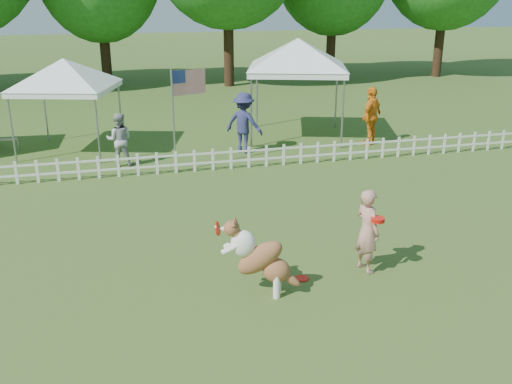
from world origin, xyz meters
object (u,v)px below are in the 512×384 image
dog (261,258)px  canopy_tent_left (68,107)px  spectator_a (119,140)px  canopy_tent_right (297,90)px  flag_pole (174,122)px  spectator_c (371,116)px  handler (367,231)px  spectator_b (244,123)px  frisbee_on_turf (302,278)px

dog → canopy_tent_left: canopy_tent_left is taller
dog → spectator_a: spectator_a is taller
dog → canopy_tent_right: bearing=90.7°
canopy_tent_right → flag_pole: bearing=-128.2°
dog → spectator_c: spectator_c is taller
handler → spectator_c: (3.73, 7.98, 0.16)m
handler → spectator_c: spectator_c is taller
canopy_tent_left → flag_pole: (2.81, -2.81, 0.01)m
canopy_tent_left → flag_pole: flag_pole is taller
flag_pole → spectator_b: flag_pole is taller
handler → dog: bearing=86.0°
handler → spectator_c: 8.81m
frisbee_on_turf → canopy_tent_right: size_ratio=0.07×
handler → canopy_tent_right: canopy_tent_right is taller
spectator_b → handler: bearing=131.4°
flag_pole → spectator_b: size_ratio=1.52×
canopy_tent_left → spectator_b: 5.22m
canopy_tent_right → spectator_a: bearing=-143.5°
handler → spectator_b: size_ratio=0.83×
dog → canopy_tent_right: (3.70, 9.81, 0.93)m
frisbee_on_turf → spectator_a: (-2.83, 7.54, 0.73)m
canopy_tent_right → handler: bearing=-83.0°
handler → canopy_tent_left: canopy_tent_left is taller
flag_pole → spectator_c: 6.49m
dog → spectator_b: 8.49m
frisbee_on_turf → flag_pole: 6.85m
dog → spectator_a: 8.09m
dog → spectator_c: (5.69, 8.32, 0.28)m
canopy_tent_left → spectator_c: size_ratio=1.49×
frisbee_on_turf → spectator_a: size_ratio=0.16×
frisbee_on_turf → canopy_tent_right: (2.91, 9.52, 1.55)m
flag_pole → spectator_a: (-1.42, 0.98, -0.63)m
frisbee_on_turf → spectator_c: 9.44m
spectator_a → handler: bearing=126.3°
frisbee_on_turf → canopy_tent_left: 10.36m
canopy_tent_left → spectator_c: canopy_tent_left is taller
spectator_a → canopy_tent_right: bearing=-152.8°
canopy_tent_left → spectator_b: bearing=1.1°
dog → frisbee_on_turf: size_ratio=5.38×
dog → spectator_b: (1.60, 8.33, 0.27)m
canopy_tent_right → spectator_b: (-2.10, -1.47, -0.66)m
spectator_b → frisbee_on_turf: bearing=123.0°
spectator_a → spectator_c: (7.72, 0.49, 0.17)m
frisbee_on_turf → spectator_c: bearing=58.6°
frisbee_on_turf → spectator_b: (0.80, 8.04, 0.89)m
handler → frisbee_on_turf: handler is taller
frisbee_on_turf → spectator_b: spectator_b is taller
spectator_a → spectator_c: spectator_c is taller
dog → spectator_a: (-2.04, 7.83, 0.11)m
flag_pole → spectator_c: flag_pole is taller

